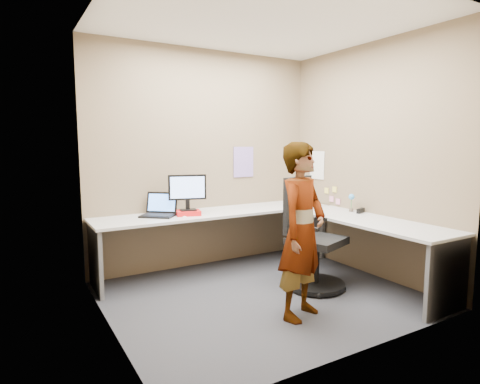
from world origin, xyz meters
TOP-DOWN VIEW (x-y plane):
  - ground at (0.00, 0.00)m, footprint 3.00×3.00m
  - wall_back at (0.00, 1.30)m, footprint 3.00×0.00m
  - wall_right at (1.50, 0.00)m, footprint 0.00×2.70m
  - wall_left at (-1.50, 0.00)m, footprint 0.00×2.70m
  - ceiling at (0.00, 0.00)m, footprint 3.00×3.00m
  - desk at (0.44, 0.39)m, footprint 2.98×2.58m
  - paper_ream at (-0.41, 0.91)m, footprint 0.31×0.26m
  - monitor at (-0.41, 0.93)m, footprint 0.43×0.17m
  - laptop at (-0.70, 1.05)m, footprint 0.47×0.47m
  - trackball_mouse at (-0.41, 0.98)m, footprint 0.12×0.08m
  - origami at (-0.48, 0.87)m, footprint 0.10×0.10m
  - stapler at (1.40, 0.02)m, footprint 0.15×0.09m
  - flower at (1.38, 0.14)m, footprint 0.07×0.07m
  - calendar_purple at (0.55, 1.29)m, footprint 0.30×0.01m
  - calendar_white at (1.49, 0.90)m, footprint 0.01×0.28m
  - sticky_note_a at (1.49, 0.55)m, footprint 0.01×0.07m
  - sticky_note_b at (1.49, 0.60)m, footprint 0.01×0.07m
  - sticky_note_c at (1.49, 0.48)m, footprint 0.01×0.07m
  - sticky_note_d at (1.49, 0.70)m, footprint 0.01×0.07m
  - office_chair at (0.59, -0.05)m, footprint 0.68×0.67m
  - person at (0.04, -0.58)m, footprint 0.67×0.57m

SIDE VIEW (x-z plane):
  - ground at x=0.00m, z-range 0.00..0.00m
  - office_chair at x=0.59m, z-range -0.11..1.07m
  - desk at x=0.44m, z-range 0.22..0.95m
  - trackball_mouse at x=-0.41m, z-range 0.72..0.79m
  - paper_ream at x=-0.41m, z-range 0.73..0.78m
  - stapler at x=1.40m, z-range 0.73..0.78m
  - origami at x=-0.48m, z-range 0.73..0.79m
  - person at x=0.04m, z-range 0.00..1.57m
  - laptop at x=-0.70m, z-range 0.67..0.93m
  - sticky_note_c at x=1.49m, z-range 0.76..0.84m
  - sticky_note_b at x=1.49m, z-range 0.78..0.86m
  - flower at x=1.38m, z-range 0.77..0.98m
  - sticky_note_d at x=1.49m, z-range 0.88..0.96m
  - sticky_note_a at x=1.49m, z-range 0.91..0.99m
  - monitor at x=-0.41m, z-range 0.82..1.23m
  - calendar_white at x=1.49m, z-range 1.06..1.44m
  - calendar_purple at x=0.55m, z-range 1.10..1.50m
  - wall_back at x=0.00m, z-range -0.15..2.85m
  - wall_right at x=1.50m, z-range 0.00..2.70m
  - wall_left at x=-1.50m, z-range 0.00..2.70m
  - ceiling at x=0.00m, z-range 2.70..2.70m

